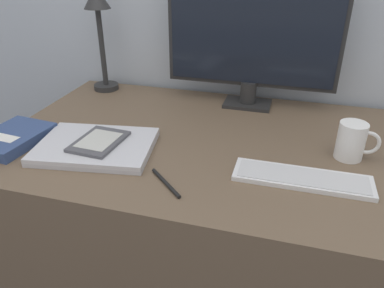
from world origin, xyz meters
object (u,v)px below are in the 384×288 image
Objects in this scene: coffee_mug at (352,141)px; pen at (166,183)px; desk_lamp at (99,20)px; notebook at (13,138)px; laptop at (96,146)px; keyboard at (302,178)px; ereader at (99,141)px; monitor at (253,33)px.

coffee_mug reaches higher than pen.
notebook is at bearing -95.48° from desk_lamp.
keyboard is at bearing -0.23° from laptop.
ereader is 1.58× the size of pen.
keyboard reaches higher than pen.
desk_lamp is at bearing 128.24° from pen.
keyboard is 0.93m from desk_lamp.
ereader is at bearing -167.72° from coffee_mug.
monitor is at bearing 51.28° from laptop.
desk_lamp is at bearing 84.52° from notebook.
laptop is 1.55× the size of notebook.
coffee_mug reaches higher than notebook.
notebook is at bearing 170.64° from pen.
desk_lamp reaches higher than keyboard.
pen is at bearing -23.93° from laptop.
desk_lamp is (-0.77, 0.47, 0.26)m from keyboard.
desk_lamp is 0.77m from pen.
desk_lamp is at bearing 178.47° from monitor.
pen is (-0.31, -0.11, -0.00)m from keyboard.
coffee_mug is (0.12, 0.15, 0.04)m from keyboard.
desk_lamp reaches higher than coffee_mug.
laptop is 2.08× the size of ereader.
notebook reaches higher than pen.
ereader reaches higher than keyboard.
pen is (0.23, -0.11, -0.02)m from ereader.
laptop is 0.70m from coffee_mug.
notebook is 0.51m from pen.
ereader is at bearing 154.84° from pen.
ereader is 0.27m from notebook.
notebook is (-0.25, -0.03, 0.00)m from laptop.
coffee_mug is at bearing 10.53° from notebook.
monitor reaches higher than coffee_mug.
monitor is 5.25× the size of coffee_mug.
monitor reaches higher than pen.
monitor reaches higher than ereader.
desk_lamp is 3.66× the size of pen.
monitor reaches higher than keyboard.
coffee_mug reaches higher than keyboard.
laptop is at bearing 5.94° from notebook.
ereader is (0.01, 0.00, 0.02)m from laptop.
monitor is 0.62m from pen.
monitor is 0.62m from laptop.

